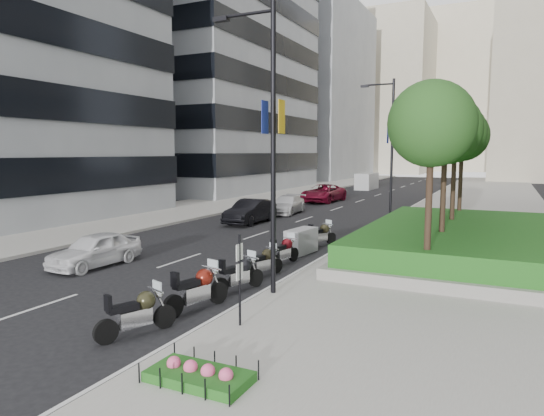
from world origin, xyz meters
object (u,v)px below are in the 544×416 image
Objects in this scene: motorcycle_1 at (198,289)px; motorcycle_2 at (240,274)px; motorcycle_0 at (138,313)px; motorcycle_5 at (301,241)px; delivery_van at (366,182)px; parking_sign at (240,275)px; motorcycle_4 at (284,251)px; car_b at (250,211)px; lamp_post_0 at (269,135)px; motorcycle_3 at (263,262)px; lamp_post_1 at (390,144)px; motorcycle_6 at (321,235)px; car_c at (287,205)px; lamp_post_2 at (431,147)px; car_d at (323,193)px; car_a at (95,250)px.

motorcycle_1 is 2.20m from motorcycle_2.
motorcycle_5 is (-0.08, 10.85, -0.02)m from motorcycle_0.
parking_sign is at bearing -78.03° from delivery_van.
car_b reaches higher than motorcycle_4.
delivery_van is at bearing 101.06° from lamp_post_0.
motorcycle_1 is 17.25m from car_b.
motorcycle_1 is at bearing -160.91° from motorcycle_3.
lamp_post_1 is 9.69m from motorcycle_6.
parking_sign is 0.54× the size of car_c.
motorcycle_1 is at bearing -91.93° from lamp_post_2.
lamp_post_2 is at bearing 58.34° from car_c.
car_d is 1.22× the size of delivery_van.
parking_sign is at bearing -159.93° from motorcycle_5.
motorcycle_3 is at bearing -167.28° from motorcycle_4.
lamp_post_0 is at bearing -78.11° from delivery_van.
motorcycle_3 is (-0.16, 2.05, -0.04)m from motorcycle_2.
lamp_post_2 reaches higher than car_b.
motorcycle_5 reaches higher than motorcycle_6.
car_d reaches higher than motorcycle_6.
lamp_post_2 is 31.18m from motorcycle_4.
car_a reaches higher than car_c.
lamp_post_2 is 18.14m from car_c.
car_b is (-0.04, 13.11, 0.09)m from car_a.
lamp_post_1 is 18.74m from car_a.
motorcycle_1 is 7.32m from car_a.
car_b is at bearing 75.21° from motorcycle_6.
delivery_van is (-7.51, 36.80, 0.36)m from motorcycle_6.
car_b is 31.59m from delivery_van.
motorcycle_2 is 20.41m from car_c.
motorcycle_5 is 39.53m from delivery_van.
delivery_van reaches higher than motorcycle_1.
parking_sign is 32.95m from car_d.
motorcycle_2 is (0.13, 2.19, -0.05)m from motorcycle_1.
lamp_post_2 is 28.91m from motorcycle_5.
lamp_post_1 is at bearing -1.47° from motorcycle_5.
motorcycle_1 reaches higher than motorcycle_6.
parking_sign is 2.68m from motorcycle_0.
car_b is at bearing -87.75° from delivery_van.
motorcycle_6 is at bearing 52.31° from car_a.
delivery_van is at bearing 17.60° from motorcycle_5.
car_b is at bearing -158.11° from lamp_post_1.
motorcycle_1 is 1.11× the size of motorcycle_4.
delivery_van is at bearing 27.74° from motorcycle_2.
lamp_post_0 is 4.60× the size of motorcycle_5.
lamp_post_0 reaches higher than parking_sign.
car_d is (-7.19, 26.50, 0.27)m from motorcycle_3.
car_a reaches higher than motorcycle_0.
motorcycle_2 is 1.08× the size of motorcycle_5.
car_d is at bearing 106.08° from parking_sign.
lamp_post_2 is at bearing 19.14° from motorcycle_0.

